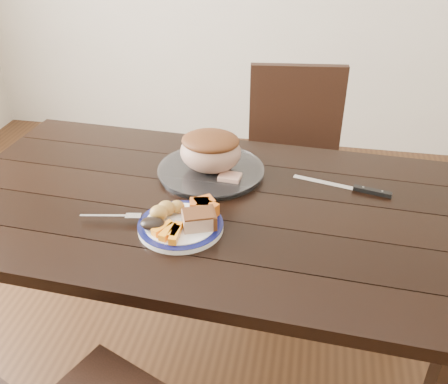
% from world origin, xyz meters
% --- Properties ---
extents(ground, '(4.00, 4.00, 0.00)m').
position_xyz_m(ground, '(0.00, 0.00, 0.00)').
color(ground, '#472B16').
rests_on(ground, ground).
extents(dining_table, '(1.65, 0.99, 0.75)m').
position_xyz_m(dining_table, '(0.00, 0.00, 0.66)').
color(dining_table, black).
rests_on(dining_table, ground).
extents(chair_far, '(0.47, 0.48, 0.93)m').
position_xyz_m(chair_far, '(0.26, 0.74, 0.52)').
color(chair_far, black).
rests_on(chair_far, ground).
extents(dinner_plate, '(0.24, 0.24, 0.02)m').
position_xyz_m(dinner_plate, '(-0.02, -0.16, 0.76)').
color(dinner_plate, white).
rests_on(dinner_plate, dining_table).
extents(plate_rim, '(0.24, 0.24, 0.02)m').
position_xyz_m(plate_rim, '(-0.02, -0.16, 0.77)').
color(plate_rim, '#0E1146').
rests_on(plate_rim, dinner_plate).
extents(serving_platter, '(0.35, 0.35, 0.02)m').
position_xyz_m(serving_platter, '(-0.00, 0.17, 0.76)').
color(serving_platter, white).
rests_on(serving_platter, dining_table).
extents(pork_slice, '(0.11, 0.10, 0.04)m').
position_xyz_m(pork_slice, '(0.03, -0.16, 0.79)').
color(pork_slice, tan).
rests_on(pork_slice, dinner_plate).
extents(roasted_potatoes, '(0.09, 0.09, 0.05)m').
position_xyz_m(roasted_potatoes, '(-0.07, -0.13, 0.79)').
color(roasted_potatoes, gold).
rests_on(roasted_potatoes, dinner_plate).
extents(carrot_batons, '(0.08, 0.09, 0.02)m').
position_xyz_m(carrot_batons, '(-0.03, -0.22, 0.78)').
color(carrot_batons, orange).
rests_on(carrot_batons, dinner_plate).
extents(pumpkin_wedges, '(0.09, 0.09, 0.04)m').
position_xyz_m(pumpkin_wedges, '(0.03, -0.10, 0.79)').
color(pumpkin_wedges, orange).
rests_on(pumpkin_wedges, dinner_plate).
extents(dark_mushroom, '(0.07, 0.05, 0.03)m').
position_xyz_m(dark_mushroom, '(-0.09, -0.20, 0.79)').
color(dark_mushroom, black).
rests_on(dark_mushroom, dinner_plate).
extents(fork, '(0.18, 0.05, 0.00)m').
position_xyz_m(fork, '(-0.21, -0.16, 0.77)').
color(fork, silver).
rests_on(fork, dinner_plate).
extents(roast_joint, '(0.20, 0.18, 0.13)m').
position_xyz_m(roast_joint, '(-0.00, 0.17, 0.83)').
color(roast_joint, tan).
rests_on(roast_joint, serving_platter).
extents(cut_slice, '(0.07, 0.06, 0.02)m').
position_xyz_m(cut_slice, '(0.07, 0.11, 0.78)').
color(cut_slice, tan).
rests_on(cut_slice, serving_platter).
extents(carving_knife, '(0.32, 0.10, 0.01)m').
position_xyz_m(carving_knife, '(0.49, 0.15, 0.76)').
color(carving_knife, silver).
rests_on(carving_knife, dining_table).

